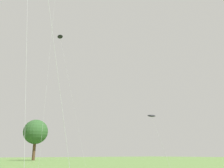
{
  "coord_description": "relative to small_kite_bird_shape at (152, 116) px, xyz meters",
  "views": [
    {
      "loc": [
        -7.6,
        -2.25,
        1.64
      ],
      "look_at": [
        1.38,
        9.9,
        6.11
      ],
      "focal_mm": 38.37,
      "sensor_mm": 36.0,
      "label": 1
    }
  ],
  "objects": [
    {
      "name": "tree_pine_center",
      "position": [
        4.12,
        51.5,
        2.08
      ],
      "size": [
        7.13,
        7.13,
        11.68
      ],
      "color": "#513823",
      "rests_on": "ground"
    },
    {
      "name": "small_kite_bird_shape",
      "position": [
        0.0,
        0.0,
        0.0
      ],
      "size": [
        1.76,
        1.93,
        6.18
      ],
      "rotation": [
        0.0,
        0.0,
        2.78
      ],
      "color": "black",
      "rests_on": "ground"
    },
    {
      "name": "small_kite_tiny_distant",
      "position": [
        -5.81,
        14.61,
        14.49
      ],
      "size": [
        4.72,
        3.26,
        20.97
      ],
      "rotation": [
        0.0,
        0.0,
        -1.35
      ],
      "color": "black",
      "rests_on": "ground"
    }
  ]
}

